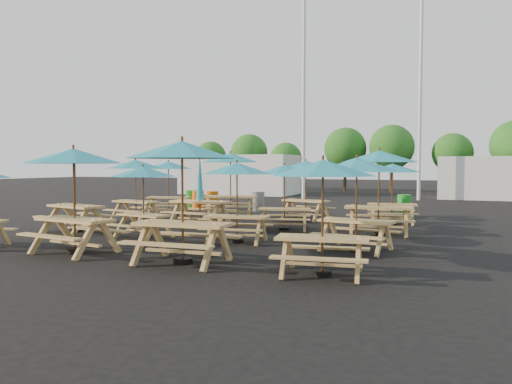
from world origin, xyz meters
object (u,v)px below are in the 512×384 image
at_px(picnic_unit_2, 136,168).
at_px(picnic_unit_13, 357,170).
at_px(waste_bin_3, 258,201).
at_px(picnic_unit_4, 74,162).
at_px(waste_bin_0, 192,199).
at_px(picnic_unit_12, 323,174).
at_px(picnic_unit_5, 143,176).
at_px(picnic_unit_7, 231,161).
at_px(waste_bin_2, 212,201).
at_px(picnic_unit_9, 237,173).
at_px(picnic_unit_1, 75,162).
at_px(picnic_unit_6, 200,195).
at_px(picnic_unit_3, 168,168).
at_px(picnic_unit_14, 379,161).
at_px(waste_bin_4, 404,206).
at_px(picnic_unit_15, 392,171).
at_px(picnic_unit_11, 306,168).
at_px(picnic_unit_10, 285,173).
at_px(waste_bin_1, 198,200).

distance_m(picnic_unit_2, picnic_unit_13, 9.26).
relative_size(picnic_unit_2, waste_bin_3, 2.71).
height_order(picnic_unit_4, waste_bin_0, picnic_unit_4).
bearing_deg(waste_bin_3, picnic_unit_12, -63.01).
height_order(picnic_unit_4, picnic_unit_5, picnic_unit_4).
relative_size(picnic_unit_7, waste_bin_2, 3.32).
relative_size(picnic_unit_9, waste_bin_0, 2.49).
distance_m(picnic_unit_1, picnic_unit_6, 4.09).
bearing_deg(picnic_unit_3, picnic_unit_13, -48.91).
relative_size(picnic_unit_1, picnic_unit_13, 1.17).
distance_m(picnic_unit_1, picnic_unit_3, 5.70).
relative_size(picnic_unit_6, picnic_unit_14, 0.99).
bearing_deg(waste_bin_4, picnic_unit_3, -161.71).
height_order(picnic_unit_2, picnic_unit_15, picnic_unit_2).
bearing_deg(waste_bin_3, picnic_unit_11, -41.92).
bearing_deg(picnic_unit_6, picnic_unit_10, 5.40).
bearing_deg(picnic_unit_11, picnic_unit_2, -137.25).
height_order(picnic_unit_3, waste_bin_2, picnic_unit_3).
bearing_deg(picnic_unit_12, picnic_unit_10, 106.96).
xyz_separation_m(picnic_unit_2, waste_bin_0, (-0.83, 5.54, -1.53)).
bearing_deg(picnic_unit_12, picnic_unit_6, 126.39).
xyz_separation_m(picnic_unit_7, waste_bin_0, (-3.44, 2.98, -1.77)).
bearing_deg(waste_bin_2, waste_bin_4, 3.21).
height_order(picnic_unit_1, picnic_unit_9, picnic_unit_1).
relative_size(picnic_unit_3, picnic_unit_10, 1.07).
bearing_deg(waste_bin_0, picnic_unit_13, -43.02).
height_order(picnic_unit_11, waste_bin_3, picnic_unit_11).
xyz_separation_m(picnic_unit_3, picnic_unit_7, (2.85, -0.03, 0.28)).
bearing_deg(picnic_unit_6, picnic_unit_2, 176.98).
bearing_deg(picnic_unit_10, waste_bin_4, 46.41).
distance_m(picnic_unit_6, waste_bin_0, 6.97).
height_order(picnic_unit_7, picnic_unit_15, picnic_unit_7).
bearing_deg(picnic_unit_9, picnic_unit_14, 34.32).
distance_m(picnic_unit_13, waste_bin_4, 9.04).
distance_m(picnic_unit_9, waste_bin_0, 10.84).
bearing_deg(picnic_unit_6, picnic_unit_5, -88.23).
distance_m(picnic_unit_9, waste_bin_4, 9.52).
relative_size(picnic_unit_13, picnic_unit_14, 0.90).
bearing_deg(waste_bin_1, waste_bin_2, -1.80).
bearing_deg(picnic_unit_5, waste_bin_4, 67.43).
xyz_separation_m(picnic_unit_14, waste_bin_2, (-8.23, 5.34, -1.73)).
relative_size(waste_bin_1, waste_bin_4, 1.00).
xyz_separation_m(picnic_unit_9, picnic_unit_10, (0.34, 2.87, -0.05)).
xyz_separation_m(picnic_unit_5, waste_bin_4, (6.17, 9.02, -1.32)).
relative_size(picnic_unit_1, waste_bin_1, 3.08).
relative_size(picnic_unit_10, waste_bin_4, 2.66).
bearing_deg(picnic_unit_4, waste_bin_0, 114.77).
height_order(picnic_unit_3, waste_bin_1, picnic_unit_3).
xyz_separation_m(picnic_unit_5, waste_bin_3, (-0.13, 8.99, -1.32)).
relative_size(picnic_unit_10, picnic_unit_15, 1.04).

